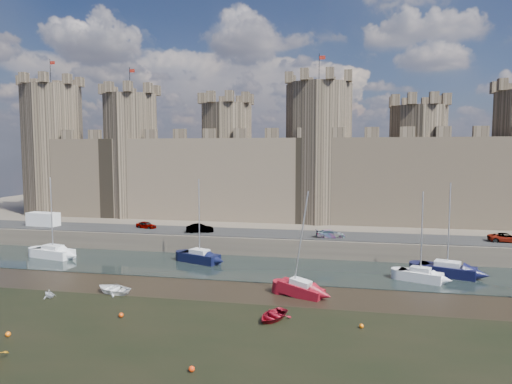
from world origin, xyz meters
TOP-DOWN VIEW (x-y plane):
  - ground at (0.00, 0.00)m, footprint 160.00×160.00m
  - water_channel at (0.00, 24.00)m, footprint 160.00×12.00m
  - quay at (0.00, 60.00)m, footprint 160.00×60.00m
  - road at (0.00, 34.00)m, footprint 160.00×7.00m
  - castle at (-0.64, 48.00)m, footprint 108.50×11.00m
  - car_0 at (-23.23, 34.69)m, footprint 3.56×2.26m
  - car_1 at (-14.01, 32.82)m, footprint 4.20×2.52m
  - car_2 at (4.73, 32.52)m, footprint 4.14×2.26m
  - car_3 at (27.32, 33.86)m, footprint 4.45×2.16m
  - van at (-40.09, 33.50)m, footprint 5.21×2.54m
  - sailboat_0 at (-31.70, 23.92)m, footprint 6.12×3.41m
  - sailboat_1 at (-11.59, 25.29)m, footprint 5.75×3.85m
  - sailboat_2 at (14.93, 21.87)m, footprint 4.93×3.38m
  - sailboat_3 at (18.31, 24.76)m, footprint 6.55×4.28m
  - sailboat_4 at (2.50, 14.35)m, footprint 4.83×3.20m
  - dinghy_3 at (-21.62, 9.00)m, footprint 1.86×1.75m
  - dinghy_4 at (0.82, 7.40)m, footprint 3.60×4.05m
  - dinghy_6 at (-16.29, 11.66)m, footprint 4.30×3.54m
  - buoy_1 at (-12.15, 5.47)m, footprint 0.43×0.43m
  - buoy_2 at (-2.91, -2.64)m, footprint 0.41×0.41m
  - buoy_3 at (8.17, 7.07)m, footprint 0.38×0.38m
  - buoy_4 at (-18.76, -0.03)m, footprint 0.42×0.42m

SIDE VIEW (x-z plane):
  - ground at x=0.00m, z-range 0.00..0.00m
  - water_channel at x=0.00m, z-range 0.00..0.08m
  - buoy_3 at x=8.17m, z-range 0.00..0.38m
  - buoy_2 at x=-2.91m, z-range 0.00..0.41m
  - buoy_4 at x=-18.76m, z-range 0.00..0.42m
  - buoy_1 at x=-12.15m, z-range 0.00..0.43m
  - dinghy_4 at x=0.82m, z-range 0.00..0.69m
  - dinghy_6 at x=-16.29m, z-range 0.00..0.77m
  - dinghy_3 at x=-21.62m, z-range 0.00..0.78m
  - sailboat_4 at x=2.50m, z-range -4.49..6.02m
  - sailboat_2 at x=14.93m, z-range -4.16..5.76m
  - sailboat_3 at x=18.31m, z-range -4.53..6.17m
  - sailboat_0 at x=-31.70m, z-range -4.58..6.24m
  - sailboat_1 at x=-11.59m, z-range -4.54..6.21m
  - quay at x=0.00m, z-range 0.00..2.50m
  - road at x=0.00m, z-range 2.50..2.60m
  - car_0 at x=-23.23m, z-range 2.50..3.63m
  - car_2 at x=4.73m, z-range 2.50..3.64m
  - car_3 at x=27.32m, z-range 2.50..3.72m
  - car_1 at x=-14.01m, z-range 2.50..3.81m
  - van at x=-40.09m, z-range 2.50..4.69m
  - castle at x=-0.64m, z-range -2.83..26.17m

